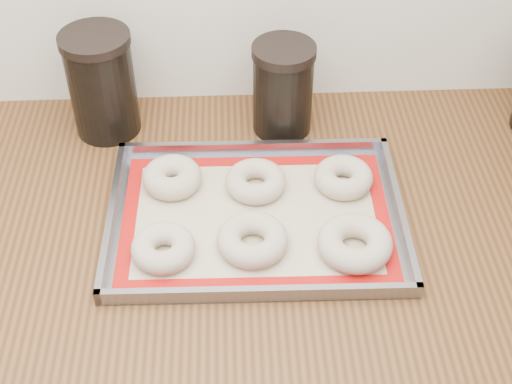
{
  "coord_description": "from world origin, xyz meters",
  "views": [
    {
      "loc": [
        -0.19,
        0.88,
        1.7
      ],
      "look_at": [
        -0.16,
        1.66,
        0.96
      ],
      "focal_mm": 50.0,
      "sensor_mm": 36.0,
      "label": 1
    }
  ],
  "objects_px": {
    "bagel_front_right": "(355,243)",
    "bagel_back_mid": "(256,181)",
    "bagel_back_left": "(172,177)",
    "canister_left": "(102,84)",
    "baking_tray": "(256,217)",
    "bagel_front_left": "(163,248)",
    "canister_mid": "(283,88)",
    "bagel_back_right": "(343,177)",
    "bagel_front_mid": "(253,240)"
  },
  "relations": [
    {
      "from": "baking_tray",
      "to": "bagel_front_left",
      "type": "height_order",
      "value": "bagel_front_left"
    },
    {
      "from": "bagel_front_mid",
      "to": "bagel_back_left",
      "type": "relative_size",
      "value": 1.11
    },
    {
      "from": "bagel_back_left",
      "to": "bagel_back_right",
      "type": "relative_size",
      "value": 1.0
    },
    {
      "from": "bagel_back_mid",
      "to": "canister_left",
      "type": "distance_m",
      "value": 0.32
    },
    {
      "from": "bagel_front_right",
      "to": "bagel_back_mid",
      "type": "relative_size",
      "value": 1.14
    },
    {
      "from": "canister_left",
      "to": "bagel_back_right",
      "type": "bearing_deg",
      "value": -23.8
    },
    {
      "from": "bagel_back_left",
      "to": "canister_left",
      "type": "bearing_deg",
      "value": 126.34
    },
    {
      "from": "baking_tray",
      "to": "canister_mid",
      "type": "distance_m",
      "value": 0.25
    },
    {
      "from": "bagel_front_mid",
      "to": "bagel_front_right",
      "type": "distance_m",
      "value": 0.15
    },
    {
      "from": "bagel_front_right",
      "to": "bagel_back_left",
      "type": "height_order",
      "value": "same"
    },
    {
      "from": "bagel_back_mid",
      "to": "canister_mid",
      "type": "bearing_deg",
      "value": 71.98
    },
    {
      "from": "baking_tray",
      "to": "canister_left",
      "type": "relative_size",
      "value": 2.42
    },
    {
      "from": "canister_mid",
      "to": "baking_tray",
      "type": "bearing_deg",
      "value": -103.68
    },
    {
      "from": "baking_tray",
      "to": "bagel_front_right",
      "type": "relative_size",
      "value": 4.14
    },
    {
      "from": "canister_mid",
      "to": "bagel_front_mid",
      "type": "bearing_deg",
      "value": -102.31
    },
    {
      "from": "bagel_back_right",
      "to": "bagel_front_mid",
      "type": "bearing_deg",
      "value": -139.34
    },
    {
      "from": "bagel_front_left",
      "to": "canister_mid",
      "type": "bearing_deg",
      "value": 57.44
    },
    {
      "from": "bagel_front_left",
      "to": "canister_left",
      "type": "height_order",
      "value": "canister_left"
    },
    {
      "from": "baking_tray",
      "to": "bagel_front_mid",
      "type": "relative_size",
      "value": 4.35
    },
    {
      "from": "bagel_back_left",
      "to": "bagel_back_right",
      "type": "xyz_separation_m",
      "value": [
        0.28,
        -0.01,
        -0.0
      ]
    },
    {
      "from": "bagel_front_left",
      "to": "bagel_back_left",
      "type": "relative_size",
      "value": 0.99
    },
    {
      "from": "bagel_front_left",
      "to": "bagel_front_right",
      "type": "relative_size",
      "value": 0.85
    },
    {
      "from": "bagel_front_left",
      "to": "canister_left",
      "type": "distance_m",
      "value": 0.35
    },
    {
      "from": "baking_tray",
      "to": "bagel_back_right",
      "type": "relative_size",
      "value": 4.83
    },
    {
      "from": "bagel_front_mid",
      "to": "bagel_front_right",
      "type": "bearing_deg",
      "value": -5.43
    },
    {
      "from": "bagel_back_mid",
      "to": "bagel_back_right",
      "type": "distance_m",
      "value": 0.14
    },
    {
      "from": "bagel_front_left",
      "to": "bagel_back_right",
      "type": "relative_size",
      "value": 0.99
    },
    {
      "from": "baking_tray",
      "to": "bagel_back_mid",
      "type": "distance_m",
      "value": 0.07
    },
    {
      "from": "bagel_front_left",
      "to": "bagel_front_mid",
      "type": "distance_m",
      "value": 0.13
    },
    {
      "from": "canister_mid",
      "to": "bagel_front_right",
      "type": "bearing_deg",
      "value": -74.57
    },
    {
      "from": "bagel_back_mid",
      "to": "canister_left",
      "type": "height_order",
      "value": "canister_left"
    },
    {
      "from": "canister_left",
      "to": "canister_mid",
      "type": "height_order",
      "value": "canister_left"
    },
    {
      "from": "canister_mid",
      "to": "bagel_back_right",
      "type": "bearing_deg",
      "value": -61.72
    },
    {
      "from": "bagel_front_mid",
      "to": "canister_mid",
      "type": "height_order",
      "value": "canister_mid"
    },
    {
      "from": "bagel_back_left",
      "to": "bagel_back_right",
      "type": "height_order",
      "value": "bagel_back_left"
    },
    {
      "from": "bagel_back_left",
      "to": "bagel_front_mid",
      "type": "bearing_deg",
      "value": -48.8
    },
    {
      "from": "canister_mid",
      "to": "canister_left",
      "type": "bearing_deg",
      "value": 177.88
    },
    {
      "from": "baking_tray",
      "to": "bagel_back_left",
      "type": "xyz_separation_m",
      "value": [
        -0.13,
        0.08,
        0.02
      ]
    },
    {
      "from": "canister_left",
      "to": "canister_mid",
      "type": "bearing_deg",
      "value": -2.12
    },
    {
      "from": "bagel_back_left",
      "to": "canister_left",
      "type": "xyz_separation_m",
      "value": [
        -0.12,
        0.17,
        0.07
      ]
    },
    {
      "from": "bagel_back_right",
      "to": "canister_left",
      "type": "distance_m",
      "value": 0.45
    },
    {
      "from": "bagel_back_left",
      "to": "bagel_back_mid",
      "type": "xyz_separation_m",
      "value": [
        0.14,
        -0.01,
        -0.0
      ]
    },
    {
      "from": "bagel_back_right",
      "to": "canister_mid",
      "type": "bearing_deg",
      "value": 118.28
    },
    {
      "from": "baking_tray",
      "to": "bagel_back_mid",
      "type": "height_order",
      "value": "bagel_back_mid"
    },
    {
      "from": "baking_tray",
      "to": "bagel_back_mid",
      "type": "xyz_separation_m",
      "value": [
        0.0,
        0.07,
        0.01
      ]
    },
    {
      "from": "canister_left",
      "to": "bagel_front_mid",
      "type": "bearing_deg",
      "value": -51.32
    },
    {
      "from": "bagel_back_mid",
      "to": "bagel_back_right",
      "type": "xyz_separation_m",
      "value": [
        0.14,
        0.0,
        0.0
      ]
    },
    {
      "from": "bagel_back_mid",
      "to": "canister_left",
      "type": "bearing_deg",
      "value": 145.19
    },
    {
      "from": "bagel_back_right",
      "to": "canister_left",
      "type": "height_order",
      "value": "canister_left"
    },
    {
      "from": "baking_tray",
      "to": "bagel_front_left",
      "type": "xyz_separation_m",
      "value": [
        -0.14,
        -0.07,
        0.02
      ]
    }
  ]
}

